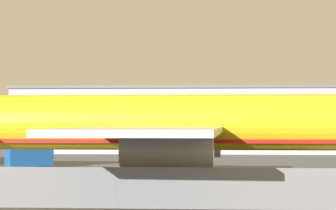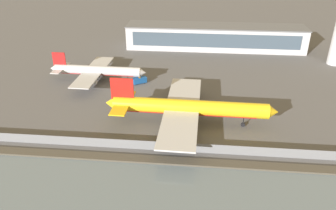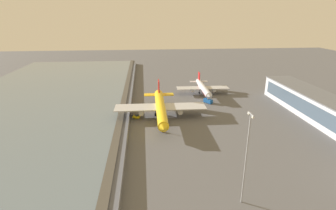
% 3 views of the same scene
% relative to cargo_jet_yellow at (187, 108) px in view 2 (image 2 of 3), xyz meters
% --- Properties ---
extents(ground_plane, '(500.00, 500.00, 0.00)m').
position_rel_cargo_jet_yellow_xyz_m(ground_plane, '(-2.98, 1.52, -5.18)').
color(ground_plane, '#565659').
extents(shoreline_seawall, '(320.00, 3.00, 0.50)m').
position_rel_cargo_jet_yellow_xyz_m(shoreline_seawall, '(-2.98, -18.98, -4.93)').
color(shoreline_seawall, '#474238').
rests_on(shoreline_seawall, ground).
extents(perimeter_fence, '(280.00, 0.10, 2.67)m').
position_rel_cargo_jet_yellow_xyz_m(perimeter_fence, '(-2.98, -14.48, -3.84)').
color(perimeter_fence, slate).
rests_on(perimeter_fence, ground).
extents(cargo_jet_yellow, '(50.04, 43.11, 13.57)m').
position_rel_cargo_jet_yellow_xyz_m(cargo_jet_yellow, '(0.00, 0.00, 0.00)').
color(cargo_jet_yellow, yellow).
rests_on(cargo_jet_yellow, ground).
extents(passenger_jet_silver, '(37.14, 31.73, 10.81)m').
position_rel_cargo_jet_yellow_xyz_m(passenger_jet_silver, '(-35.53, 28.27, -1.05)').
color(passenger_jet_silver, silver).
rests_on(passenger_jet_silver, ground).
extents(baggage_tug, '(2.55, 3.55, 1.80)m').
position_rel_cargo_jet_yellow_xyz_m(baggage_tug, '(-0.13, -11.44, -4.37)').
color(baggage_tug, yellow).
rests_on(baggage_tug, ground).
extents(ops_van, '(5.50, 4.62, 2.48)m').
position_rel_cargo_jet_yellow_xyz_m(ops_van, '(-18.80, 27.59, -3.90)').
color(ops_van, '#19519E').
rests_on(ops_van, ground).
extents(terminal_building, '(85.00, 15.13, 11.25)m').
position_rel_cargo_jet_yellow_xyz_m(terminal_building, '(10.12, 73.19, 0.46)').
color(terminal_building, '#B2B2B7').
rests_on(terminal_building, ground).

